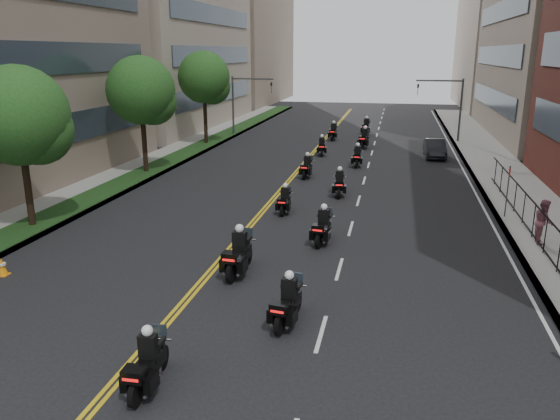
# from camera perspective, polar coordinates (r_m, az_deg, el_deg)

# --- Properties ---
(sidewalk_right) EXTENTS (4.00, 90.00, 0.15)m
(sidewalk_right) POSITION_cam_1_polar(r_m,az_deg,el_deg) (35.68, 23.04, 2.31)
(sidewalk_right) COLOR gray
(sidewalk_right) RESTS_ON ground
(sidewalk_left) EXTENTS (4.00, 90.00, 0.15)m
(sidewalk_left) POSITION_cam_1_polar(r_m,az_deg,el_deg) (38.88, -14.22, 4.17)
(sidewalk_left) COLOR gray
(sidewalk_left) RESTS_ON ground
(grass_strip) EXTENTS (2.00, 90.00, 0.04)m
(grass_strip) POSITION_cam_1_polar(r_m,az_deg,el_deg) (38.52, -13.15, 4.28)
(grass_strip) COLOR #173814
(grass_strip) RESTS_ON sidewalk_left
(building_right_far) EXTENTS (15.00, 28.00, 26.00)m
(building_right_far) POSITION_cam_1_polar(r_m,az_deg,el_deg) (88.81, 23.95, 18.23)
(building_right_far) COLOR #AFA08D
(building_right_far) RESTS_ON ground
(building_left_far) EXTENTS (16.00, 28.00, 26.00)m
(building_left_far) POSITION_cam_1_polar(r_m,az_deg,el_deg) (91.33, -5.53, 19.38)
(building_left_far) COLOR gray
(building_left_far) RESTS_ON ground
(iron_fence) EXTENTS (0.05, 28.00, 1.50)m
(iron_fence) POSITION_cam_1_polar(r_m,az_deg,el_deg) (23.03, 26.55, -3.13)
(iron_fence) COLOR black
(iron_fence) RESTS_ON sidewalk_right
(street_trees) EXTENTS (4.40, 38.40, 7.98)m
(street_trees) POSITION_cam_1_polar(r_m,az_deg,el_deg) (32.13, -18.31, 10.55)
(street_trees) COLOR black
(street_trees) RESTS_ON ground
(traffic_signal_right) EXTENTS (4.09, 0.20, 5.60)m
(traffic_signal_right) POSITION_cam_1_polar(r_m,az_deg,el_deg) (51.48, 17.35, 10.87)
(traffic_signal_right) COLOR #3F3F44
(traffic_signal_right) RESTS_ON ground
(traffic_signal_left) EXTENTS (4.09, 0.20, 5.60)m
(traffic_signal_left) POSITION_cam_1_polar(r_m,az_deg,el_deg) (53.29, -3.94, 11.70)
(traffic_signal_left) COLOR #3F3F44
(traffic_signal_left) RESTS_ON ground
(motorcycle_0) EXTENTS (0.51, 2.20, 1.62)m
(motorcycle_0) POSITION_cam_1_polar(r_m,az_deg,el_deg) (13.94, -13.71, -15.46)
(motorcycle_0) COLOR black
(motorcycle_0) RESTS_ON ground
(motorcycle_1) EXTENTS (0.69, 2.25, 1.66)m
(motorcycle_1) POSITION_cam_1_polar(r_m,az_deg,el_deg) (16.43, 0.80, -9.77)
(motorcycle_1) COLOR black
(motorcycle_1) RESTS_ON ground
(motorcycle_2) EXTENTS (0.63, 2.54, 1.87)m
(motorcycle_2) POSITION_cam_1_polar(r_m,az_deg,el_deg) (19.96, -4.35, -4.72)
(motorcycle_2) COLOR black
(motorcycle_2) RESTS_ON ground
(motorcycle_3) EXTENTS (0.65, 2.29, 1.69)m
(motorcycle_3) POSITION_cam_1_polar(r_m,az_deg,el_deg) (23.22, 4.49, -1.86)
(motorcycle_3) COLOR black
(motorcycle_3) RESTS_ON ground
(motorcycle_4) EXTENTS (0.47, 2.05, 1.52)m
(motorcycle_4) POSITION_cam_1_polar(r_m,az_deg,el_deg) (27.50, 0.50, 0.91)
(motorcycle_4) COLOR black
(motorcycle_4) RESTS_ON ground
(motorcycle_5) EXTENTS (0.60, 2.26, 1.66)m
(motorcycle_5) POSITION_cam_1_polar(r_m,az_deg,el_deg) (30.99, 6.23, 2.69)
(motorcycle_5) COLOR black
(motorcycle_5) RESTS_ON ground
(motorcycle_6) EXTENTS (0.55, 2.22, 1.64)m
(motorcycle_6) POSITION_cam_1_polar(r_m,az_deg,el_deg) (35.40, 2.83, 4.45)
(motorcycle_6) COLOR black
(motorcycle_6) RESTS_ON ground
(motorcycle_7) EXTENTS (0.52, 2.27, 1.68)m
(motorcycle_7) POSITION_cam_1_polar(r_m,az_deg,el_deg) (39.22, 8.08, 5.49)
(motorcycle_7) COLOR black
(motorcycle_7) RESTS_ON ground
(motorcycle_8) EXTENTS (0.66, 2.21, 1.63)m
(motorcycle_8) POSITION_cam_1_polar(r_m,az_deg,el_deg) (43.27, 4.38, 6.58)
(motorcycle_8) COLOR black
(motorcycle_8) RESTS_ON ground
(motorcycle_9) EXTENTS (0.78, 2.55, 1.88)m
(motorcycle_9) POSITION_cam_1_polar(r_m,az_deg,el_deg) (46.93, 8.82, 7.31)
(motorcycle_9) COLOR black
(motorcycle_9) RESTS_ON ground
(motorcycle_10) EXTENTS (0.55, 2.38, 1.76)m
(motorcycle_10) POSITION_cam_1_polar(r_m,az_deg,el_deg) (51.06, 5.60, 8.08)
(motorcycle_10) COLOR black
(motorcycle_10) RESTS_ON ground
(motorcycle_11) EXTENTS (0.60, 2.52, 1.86)m
(motorcycle_11) POSITION_cam_1_polar(r_m,az_deg,el_deg) (54.53, 9.00, 8.52)
(motorcycle_11) COLOR black
(motorcycle_11) RESTS_ON ground
(parked_sedan) EXTENTS (1.63, 4.25, 1.38)m
(parked_sedan) POSITION_cam_1_polar(r_m,az_deg,el_deg) (43.93, 15.86, 6.21)
(parked_sedan) COLOR black
(parked_sedan) RESTS_ON ground
(pedestrian_b) EXTENTS (0.73, 0.93, 1.87)m
(pedestrian_b) POSITION_cam_1_polar(r_m,az_deg,el_deg) (25.14, 25.82, -1.08)
(pedestrian_b) COLOR #824752
(pedestrian_b) RESTS_ON sidewalk_right
(traffic_cone) EXTENTS (0.39, 0.39, 0.66)m
(traffic_cone) POSITION_cam_1_polar(r_m,az_deg,el_deg) (22.39, -27.04, -5.31)
(traffic_cone) COLOR orange
(traffic_cone) RESTS_ON ground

